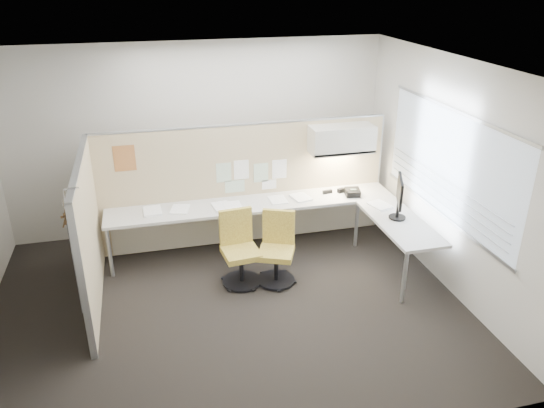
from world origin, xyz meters
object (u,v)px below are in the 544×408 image
object	(u,v)px
desk	(279,213)
chair_right	(277,250)
chair_left	(239,250)
monitor	(399,196)
phone	(352,192)

from	to	relation	value
desk	chair_right	size ratio (longest dim) A/B	4.39
desk	chair_left	world-z (taller)	chair_left
chair_left	monitor	bearing A→B (deg)	-10.82
desk	monitor	distance (m)	1.65
desk	phone	xyz separation A→B (m)	(1.09, 0.04, 0.18)
desk	monitor	size ratio (longest dim) A/B	7.26
monitor	phone	distance (m)	0.93
chair_left	phone	size ratio (longest dim) A/B	4.00
chair_left	chair_right	size ratio (longest dim) A/B	1.03
desk	chair_left	bearing A→B (deg)	-137.81
chair_left	phone	world-z (taller)	chair_left
desk	chair_right	world-z (taller)	chair_right
desk	chair_right	xyz separation A→B (m)	(-0.21, -0.70, -0.18)
desk	chair_left	distance (m)	0.93
monitor	phone	size ratio (longest dim) A/B	2.35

